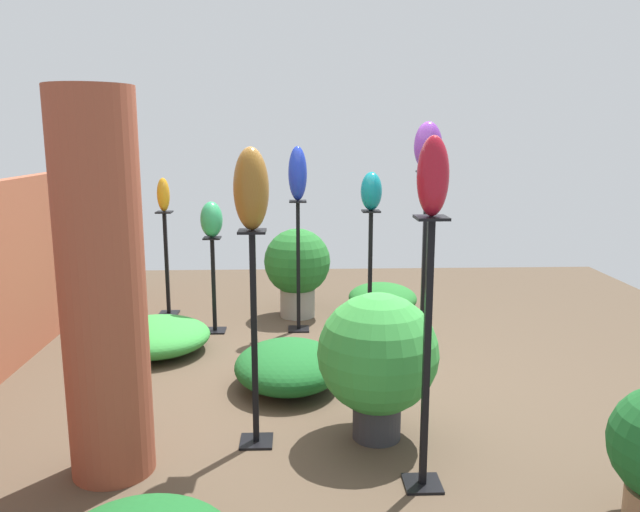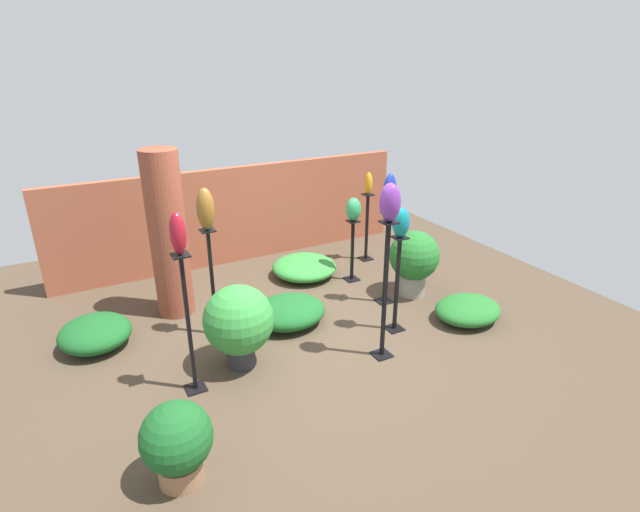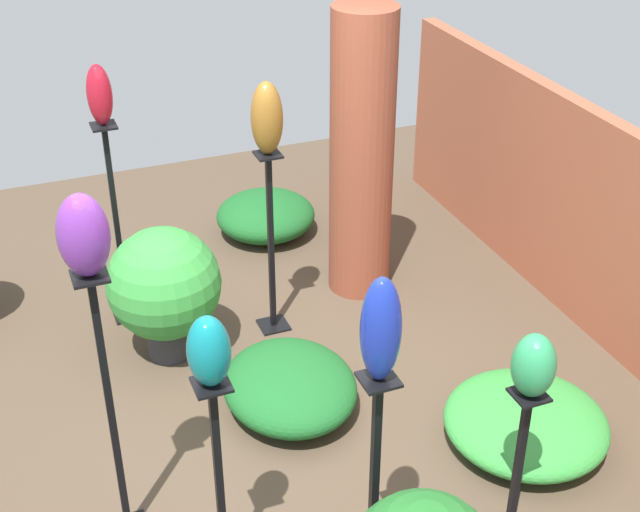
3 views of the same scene
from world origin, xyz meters
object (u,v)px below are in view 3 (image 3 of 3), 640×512
at_px(brick_pillar, 362,157).
at_px(art_vase_jade, 534,365).
at_px(pedestal_cobalt, 374,495).
at_px(art_vase_ruby, 100,95).
at_px(pedestal_jade, 517,472).
at_px(potted_plant_walkway_edge, 164,286).
at_px(art_vase_cobalt, 381,330).
at_px(pedestal_violet, 112,423).
at_px(art_vase_teal, 209,351).
at_px(pedestal_ruby, 118,233).
at_px(pedestal_teal, 220,493).
at_px(pedestal_bronze, 271,251).
at_px(art_vase_bronze, 267,118).
at_px(art_vase_violet, 84,235).

xyz_separation_m(brick_pillar, art_vase_jade, (2.51, -0.25, 0.03)).
height_order(pedestal_cobalt, art_vase_ruby, art_vase_ruby).
xyz_separation_m(pedestal_jade, potted_plant_walkway_edge, (-2.19, -1.28, 0.12)).
bearing_deg(art_vase_cobalt, pedestal_cobalt, 0.00).
height_order(brick_pillar, art_vase_cobalt, brick_pillar).
bearing_deg(pedestal_violet, pedestal_jade, 68.04).
height_order(art_vase_teal, potted_plant_walkway_edge, art_vase_teal).
bearing_deg(pedestal_ruby, pedestal_teal, 0.06).
height_order(pedestal_teal, art_vase_cobalt, art_vase_cobalt).
distance_m(pedestal_jade, art_vase_ruby, 3.34).
relative_size(pedestal_jade, art_vase_ruby, 2.31).
bearing_deg(pedestal_teal, art_vase_ruby, -179.94).
height_order(pedestal_teal, art_vase_teal, art_vase_teal).
distance_m(brick_pillar, pedestal_bronze, 0.94).
xyz_separation_m(pedestal_jade, art_vase_bronze, (-2.23, -0.53, 1.15)).
height_order(brick_pillar, pedestal_cobalt, brick_pillar).
xyz_separation_m(pedestal_jade, art_vase_ruby, (-2.74, -1.46, 1.25)).
xyz_separation_m(pedestal_violet, art_vase_ruby, (-1.99, 0.39, 0.93)).
relative_size(pedestal_cobalt, art_vase_violet, 3.21).
bearing_deg(art_vase_teal, art_vase_jade, 78.89).
bearing_deg(art_vase_violet, pedestal_jade, 68.04).
height_order(pedestal_cobalt, pedestal_teal, pedestal_cobalt).
relative_size(pedestal_jade, art_vase_jade, 2.75).
xyz_separation_m(art_vase_cobalt, potted_plant_walkway_edge, (-2.20, -0.47, -0.98)).
height_order(pedestal_bronze, pedestal_violet, pedestal_violet).
relative_size(art_vase_teal, art_vase_ruby, 0.86).
height_order(pedestal_violet, pedestal_ruby, pedestal_violet).
bearing_deg(pedestal_cobalt, art_vase_teal, -114.92).
xyz_separation_m(pedestal_ruby, pedestal_jade, (2.74, 1.46, -0.26)).
bearing_deg(pedestal_cobalt, pedestal_jade, 91.18).
distance_m(pedestal_teal, art_vase_ruby, 2.69).
bearing_deg(pedestal_bronze, pedestal_teal, -25.43).
distance_m(brick_pillar, art_vase_ruby, 1.83).
height_order(art_vase_cobalt, art_vase_violet, art_vase_violet).
distance_m(pedestal_cobalt, pedestal_bronze, 2.26).
height_order(pedestal_bronze, art_vase_cobalt, art_vase_cobalt).
bearing_deg(brick_pillar, art_vase_teal, -37.42).
height_order(pedestal_jade, art_vase_bronze, art_vase_bronze).
bearing_deg(pedestal_jade, art_vase_bronze, -166.58).
distance_m(pedestal_bronze, potted_plant_walkway_edge, 0.75).
height_order(pedestal_violet, art_vase_jade, pedestal_violet).
bearing_deg(pedestal_cobalt, art_vase_bronze, 173.06).
xyz_separation_m(brick_pillar, pedestal_cobalt, (2.53, -1.05, -0.48)).
relative_size(brick_pillar, art_vase_ruby, 5.31).
bearing_deg(potted_plant_walkway_edge, pedestal_cobalt, 12.15).
bearing_deg(potted_plant_walkway_edge, pedestal_bronze, 93.23).
distance_m(art_vase_violet, potted_plant_walkway_edge, 1.98).
height_order(brick_pillar, pedestal_teal, brick_pillar).
distance_m(pedestal_violet, art_vase_violet, 1.04).
height_order(art_vase_violet, art_vase_teal, art_vase_violet).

